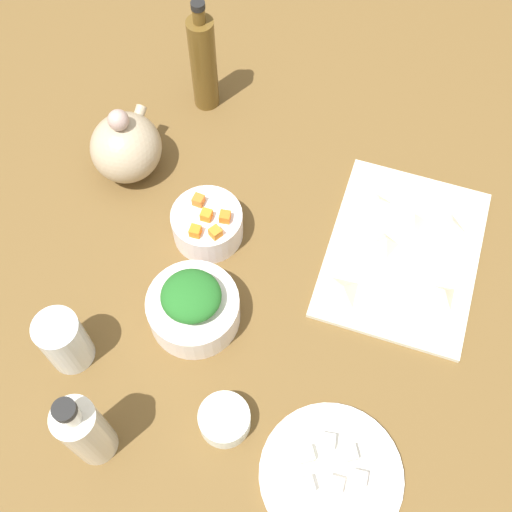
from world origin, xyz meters
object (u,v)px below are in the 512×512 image
object	(u,v)px
plate_tofu	(331,475)
teapot	(126,147)
bowl_small_side	(225,420)
bottle_0	(203,62)
drinking_glass_0	(64,341)
bowl_greens	(194,310)
cutting_board	(403,253)
bowl_carrots	(207,225)
bottle_1	(85,431)

from	to	relation	value
plate_tofu	teapot	world-z (taller)	teapot
bowl_small_side	bottle_0	size ratio (longest dim) A/B	0.32
plate_tofu	drinking_glass_0	xyz separation A→B (cm)	(4.60, 45.32, 5.27)
plate_tofu	drinking_glass_0	size ratio (longest dim) A/B	1.85
bowl_greens	bottle_0	size ratio (longest dim) A/B	0.62
cutting_board	bowl_greens	distance (cm)	38.34
teapot	drinking_glass_0	distance (cm)	38.06
bowl_greens	bowl_small_side	size ratio (longest dim) A/B	1.90
cutting_board	bottle_0	xyz separation A→B (cm)	(21.58, 45.64, 10.28)
plate_tofu	bowl_carrots	bearing A→B (deg)	44.42
cutting_board	teapot	size ratio (longest dim) A/B	2.15
cutting_board	drinking_glass_0	xyz separation A→B (cm)	(-36.02, 46.83, 5.37)
bottle_0	bottle_1	distance (cm)	70.13
bowl_small_side	teapot	xyz separation A→B (cm)	(39.94, 34.01, 4.32)
cutting_board	bowl_small_side	world-z (taller)	bowl_small_side
bowl_greens	drinking_glass_0	distance (cm)	21.00
bowl_small_side	drinking_glass_0	size ratio (longest dim) A/B	0.68
bottle_0	bottle_1	world-z (taller)	bottle_0
plate_tofu	bottle_1	xyz separation A→B (cm)	(-7.31, 35.17, 8.02)
teapot	bottle_1	xyz separation A→B (cm)	(-49.41, -16.62, 2.23)
drinking_glass_0	teapot	bearing A→B (deg)	9.78
teapot	bottle_1	world-z (taller)	bottle_1
bottle_1	bottle_0	bearing A→B (deg)	7.35
drinking_glass_0	bowl_small_side	bearing A→B (deg)	-95.05
bowl_greens	cutting_board	bearing A→B (deg)	-52.37
bottle_0	bowl_carrots	bearing A→B (deg)	-158.27
bowl_greens	plate_tofu	bearing A→B (deg)	-120.96
bowl_carrots	bottle_0	xyz separation A→B (cm)	(28.94, 11.54, 7.63)
plate_tofu	bowl_carrots	xyz separation A→B (cm)	(33.27, 32.60, 2.56)
plate_tofu	teapot	size ratio (longest dim) A/B	1.37
bowl_small_side	bowl_carrots	bearing A→B (deg)	25.48
drinking_glass_0	plate_tofu	bearing A→B (deg)	-95.79
cutting_board	drinking_glass_0	bearing A→B (deg)	127.57
bottle_0	drinking_glass_0	bearing A→B (deg)	178.82
cutting_board	plate_tofu	distance (cm)	40.65
plate_tofu	drinking_glass_0	bearing A→B (deg)	84.21
drinking_glass_0	bottle_0	bearing A→B (deg)	-1.18
bottle_1	bowl_greens	bearing A→B (deg)	-14.56
plate_tofu	teapot	distance (cm)	66.99
bottle_0	cutting_board	bearing A→B (deg)	-115.31
bowl_small_side	bowl_greens	bearing A→B (deg)	36.07
cutting_board	bowl_greens	bearing A→B (deg)	127.63
cutting_board	plate_tofu	xyz separation A→B (cm)	(-40.62, 1.50, 0.10)
bowl_carrots	bowl_small_side	size ratio (longest dim) A/B	1.56
plate_tofu	cutting_board	bearing A→B (deg)	-2.12
bowl_small_side	bottle_0	xyz separation A→B (cm)	(60.04, 26.36, 8.71)
plate_tofu	bottle_1	distance (cm)	36.81
cutting_board	bowl_small_side	size ratio (longest dim) A/B	4.23
bowl_greens	bowl_carrots	bearing A→B (deg)	13.42
bottle_0	drinking_glass_0	xyz separation A→B (cm)	(-57.61, 1.18, -4.91)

